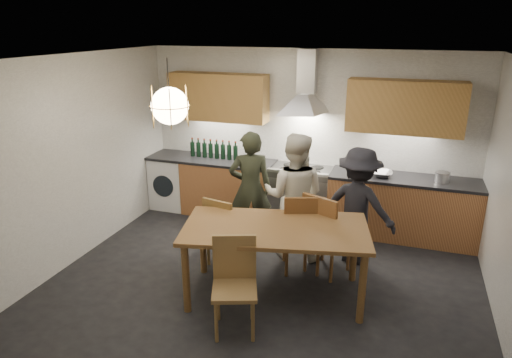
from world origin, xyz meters
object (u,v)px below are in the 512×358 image
(mixing_bowl, at_px, (381,174))
(stock_pot, at_px, (442,177))
(person_left, at_px, (250,188))
(person_mid, at_px, (294,196))
(person_right, at_px, (358,206))
(dining_table, at_px, (275,235))
(chair_front, at_px, (235,277))
(wine_bottles, at_px, (214,149))
(chair_back_left, at_px, (222,227))

(mixing_bowl, distance_m, stock_pot, 0.80)
(mixing_bowl, bearing_deg, person_left, -154.50)
(person_left, relative_size, person_mid, 0.96)
(person_left, xyz_separation_m, stock_pot, (2.47, 0.82, 0.16))
(person_left, distance_m, person_right, 1.46)
(dining_table, distance_m, person_left, 1.38)
(person_mid, xyz_separation_m, stock_pot, (1.81, 0.99, 0.13))
(dining_table, xyz_separation_m, person_mid, (-0.05, 1.00, 0.08))
(person_mid, relative_size, person_right, 1.10)
(person_right, bearing_deg, mixing_bowl, -90.66)
(chair_front, distance_m, person_left, 1.91)
(mixing_bowl, height_order, stock_pot, stock_pot)
(person_left, bearing_deg, person_right, 154.95)
(chair_front, xyz_separation_m, wine_bottles, (-1.40, 2.72, 0.50))
(wine_bottles, bearing_deg, dining_table, -51.77)
(stock_pot, bearing_deg, dining_table, -131.43)
(person_mid, height_order, wine_bottles, person_mid)
(chair_back_left, xyz_separation_m, chair_front, (0.58, -1.09, 0.02))
(person_right, bearing_deg, stock_pot, -125.54)
(person_mid, height_order, mixing_bowl, person_mid)
(chair_front, relative_size, person_mid, 0.58)
(person_left, height_order, stock_pot, person_left)
(dining_table, distance_m, mixing_bowl, 2.21)
(person_right, height_order, mixing_bowl, person_right)
(stock_pot, bearing_deg, wine_bottles, 178.75)
(chair_front, height_order, mixing_bowl, mixing_bowl)
(person_mid, relative_size, stock_pot, 9.00)
(dining_table, height_order, person_left, person_left)
(person_mid, xyz_separation_m, mixing_bowl, (1.01, 0.98, 0.11))
(person_right, relative_size, stock_pot, 8.19)
(wine_bottles, bearing_deg, person_mid, -33.94)
(chair_front, bearing_deg, stock_pot, 32.94)
(person_mid, bearing_deg, mixing_bowl, -139.13)
(mixing_bowl, bearing_deg, dining_table, -116.05)
(person_mid, distance_m, wine_bottles, 1.92)
(chair_back_left, bearing_deg, person_right, -145.34)
(chair_front, bearing_deg, wine_bottles, 97.07)
(dining_table, relative_size, stock_pot, 11.74)
(chair_front, relative_size, mixing_bowl, 3.17)
(person_left, bearing_deg, chair_front, 82.33)
(mixing_bowl, bearing_deg, wine_bottles, 177.97)
(person_right, relative_size, wine_bottles, 1.86)
(dining_table, relative_size, mixing_bowl, 7.14)
(dining_table, height_order, wine_bottles, wine_bottles)
(wine_bottles, bearing_deg, stock_pot, -1.25)
(chair_back_left, height_order, person_right, person_right)
(chair_back_left, height_order, wine_bottles, wine_bottles)
(chair_front, bearing_deg, chair_back_left, 98.07)
(chair_back_left, xyz_separation_m, mixing_bowl, (1.78, 1.55, 0.41))
(chair_front, bearing_deg, person_right, 40.71)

